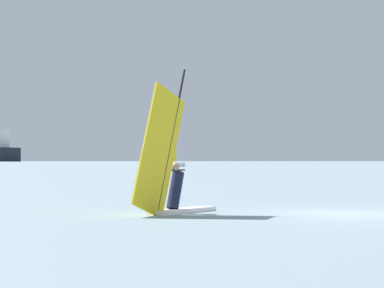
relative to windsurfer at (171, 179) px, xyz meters
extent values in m
plane|color=gray|center=(4.16, -1.90, -0.93)|extent=(4000.00, 4000.00, 0.00)
cube|color=white|center=(0.48, 0.30, -0.87)|extent=(2.48, 1.84, 0.12)
cylinder|color=black|center=(0.02, 0.01, 1.06)|extent=(1.17, 0.76, 3.76)
cube|color=yellow|center=(-0.46, -0.29, 0.73)|extent=(2.02, 1.28, 3.53)
cylinder|color=black|center=(-0.02, -0.01, 0.22)|extent=(1.18, 0.76, 0.04)
cylinder|color=#191E38|center=(0.18, 0.11, -0.31)|extent=(0.68, 0.59, 1.05)
sphere|color=tan|center=(0.18, 0.11, 0.31)|extent=(0.22, 0.22, 0.22)
cube|color=white|center=(59.50, 136.44, -0.48)|extent=(7.89, 6.24, 0.90)
cylinder|color=#B2B2B7|center=(59.50, 136.44, 4.28)|extent=(0.16, 0.16, 8.61)
cube|color=yellow|center=(60.18, 136.02, 3.85)|extent=(2.09, 1.31, 7.23)
camera|label=1|loc=(-8.53, -19.25, 0.49)|focal=74.90mm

